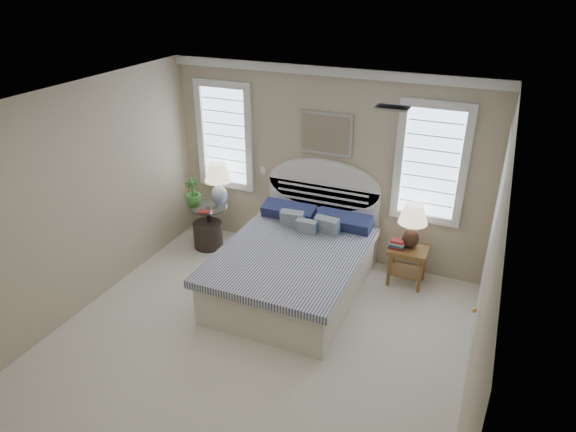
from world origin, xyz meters
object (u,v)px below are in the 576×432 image
Objects in this scene: bed at (296,263)px; lamp_right at (413,221)px; floor_pot at (208,235)px; nightstand_right at (408,258)px; lamp_left at (218,179)px; side_table_left at (210,221)px.

lamp_right is at bearing 29.40° from bed.
floor_pot is 0.71× the size of lamp_right.
lamp_left reaches higher than nightstand_right.
nightstand_right is 0.52m from lamp_right.
side_table_left is 0.66m from lamp_left.
lamp_right is at bearing 2.74° from side_table_left.
nightstand_right is 2.91m from lamp_left.
floor_pot is at bearing -175.62° from lamp_right.
lamp_left is at bearing 66.31° from floor_pot.
bed is 1.58m from lamp_right.
bed is 4.29× the size of nightstand_right.
bed is at bearing -19.74° from side_table_left.
floor_pot is 0.86m from lamp_left.
bed is at bearing -25.51° from lamp_left.
lamp_right is (2.95, 0.14, 0.51)m from side_table_left.
side_table_left reaches higher than nightstand_right.
lamp_right reaches higher than floor_pot.
bed is 1.72m from floor_pot.
side_table_left reaches higher than floor_pot.
floor_pot is (-2.94, -0.18, -0.19)m from nightstand_right.
floor_pot is 0.67× the size of lamp_left.
side_table_left is at bearing -128.27° from lamp_left.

